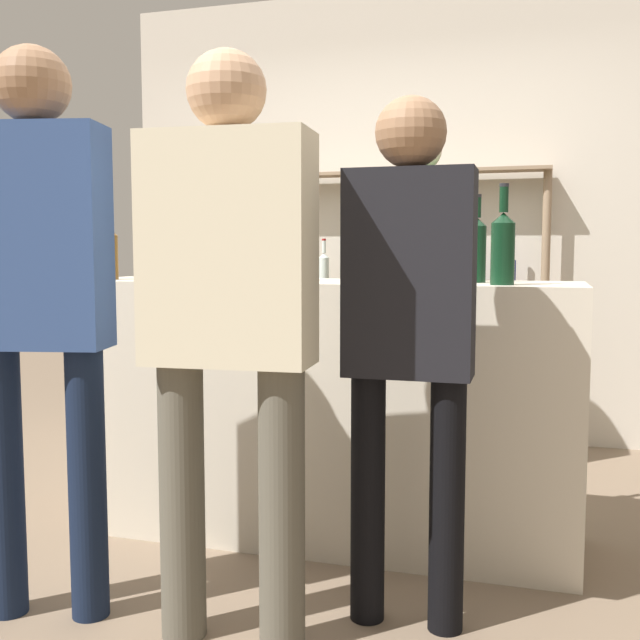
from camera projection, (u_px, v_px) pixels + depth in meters
name	position (u px, v px, depth m)	size (l,w,h in m)	color
ground_plane	(320.00, 534.00, 3.13)	(16.00, 16.00, 0.00)	#7A6651
bar_counter	(320.00, 410.00, 3.08)	(2.06, 0.54, 1.06)	beige
back_wall	(404.00, 217.00, 4.79)	(3.66, 0.12, 2.80)	beige
back_shelf	(398.00, 265.00, 4.64)	(1.81, 0.18, 1.67)	#897056
counter_bottle_0	(107.00, 251.00, 3.17)	(0.09, 0.09, 0.32)	brown
counter_bottle_1	(477.00, 248.00, 2.87)	(0.07, 0.07, 0.34)	black
counter_bottle_2	(364.00, 250.00, 2.81)	(0.09, 0.09, 0.34)	silver
counter_bottle_3	(503.00, 246.00, 2.68)	(0.09, 0.09, 0.36)	black
counter_bottle_4	(458.00, 251.00, 3.02)	(0.07, 0.07, 0.31)	brown
wine_glass	(310.00, 253.00, 3.08)	(0.07, 0.07, 0.16)	silver
ice_bucket	(385.00, 255.00, 2.97)	(0.19, 0.19, 0.21)	#B2B2B7
server_behind_counter	(417.00, 269.00, 3.81)	(0.42, 0.24, 1.81)	black
customer_center	(229.00, 306.00, 2.19)	(0.51, 0.25, 1.76)	#575347
customer_right	(409.00, 317.00, 2.29)	(0.39, 0.22, 1.65)	black
customer_left	(39.00, 283.00, 2.35)	(0.46, 0.28, 1.81)	#121C33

